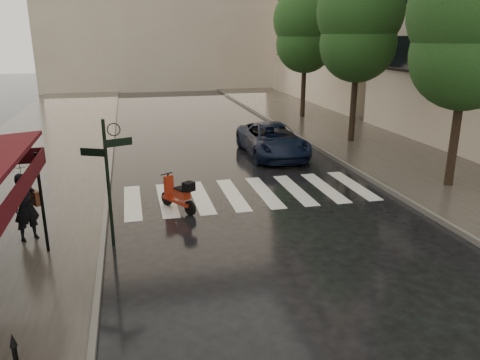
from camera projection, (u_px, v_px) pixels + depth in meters
name	position (u px, v px, depth m)	size (l,w,h in m)	color
ground	(176.00, 305.00, 8.88)	(120.00, 120.00, 0.00)	black
sidewalk_near	(34.00, 159.00, 19.02)	(6.00, 60.00, 0.12)	#38332D
sidewalk_far	(365.00, 141.00, 22.28)	(5.50, 60.00, 0.12)	#38332D
curb_near	(112.00, 155.00, 19.69)	(0.12, 60.00, 0.16)	#595651
curb_far	(310.00, 144.00, 21.65)	(0.12, 60.00, 0.16)	#595651
crosswalk	(249.00, 193.00, 15.11)	(7.85, 3.20, 0.01)	silver
signpost	(108.00, 173.00, 10.86)	(1.17, 0.29, 3.10)	black
tree_near	(471.00, 20.00, 14.07)	(3.80, 3.80, 7.99)	black
tree_mid	(360.00, 18.00, 20.46)	(3.80, 3.80, 8.34)	black
tree_far	(306.00, 25.00, 27.05)	(3.80, 3.80, 8.16)	black
pedestrian_with_umbrella	(22.00, 175.00, 10.98)	(1.38, 1.39, 2.46)	black
scooter	(179.00, 195.00, 13.51)	(0.91, 1.37, 1.02)	black
parked_car	(272.00, 140.00, 19.69)	(2.22, 4.81, 1.34)	black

